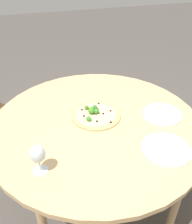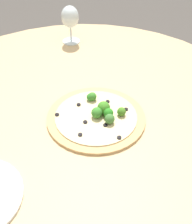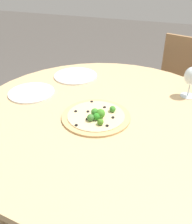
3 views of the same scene
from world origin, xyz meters
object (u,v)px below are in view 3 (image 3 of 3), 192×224
Objects in this scene: chair_2 at (175,91)px; pizza at (97,116)px; wine_glass at (192,77)px; plate_far at (31,93)px; plate_near at (76,76)px.

pizza is (-1.04, 0.32, 0.30)m from chair_2.
pizza is 1.94× the size of wine_glass.
plate_far is (0.11, 0.43, -0.01)m from pizza.
wine_glass reaches higher than plate_near.
plate_near is (-0.62, 0.61, 0.29)m from chair_2.
chair_2 is 0.92m from plate_near.
chair_2 is 1.23m from plate_far.
pizza is 0.51m from plate_near.
wine_glass reaches higher than pizza.
wine_glass is (0.38, -0.40, 0.10)m from pizza.
pizza is 1.28× the size of plate_far.
chair_2 is at bearing -17.06° from pizza.
wine_glass is at bearing -71.96° from plate_far.
wine_glass is 0.61× the size of plate_near.
chair_2 is 3.47× the size of plate_far.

